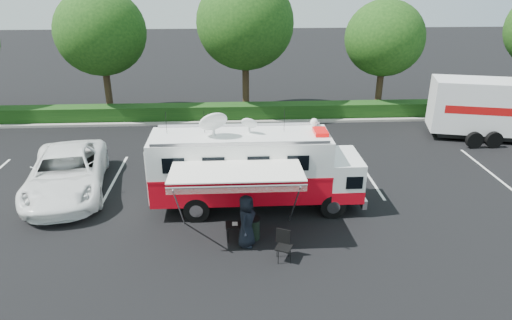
{
  "coord_description": "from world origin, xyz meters",
  "views": [
    {
      "loc": [
        -0.93,
        -16.65,
        9.18
      ],
      "look_at": [
        0.0,
        0.5,
        1.9
      ],
      "focal_mm": 32.0,
      "sensor_mm": 36.0,
      "label": 1
    }
  ],
  "objects_px": {
    "folding_table": "(236,226)",
    "command_truck": "(255,169)",
    "trash_bin": "(253,228)",
    "white_suv": "(70,192)"
  },
  "relations": [
    {
      "from": "folding_table",
      "to": "command_truck",
      "type": "bearing_deg",
      "value": 71.9
    },
    {
      "from": "folding_table",
      "to": "trash_bin",
      "type": "height_order",
      "value": "trash_bin"
    },
    {
      "from": "white_suv",
      "to": "trash_bin",
      "type": "height_order",
      "value": "white_suv"
    },
    {
      "from": "white_suv",
      "to": "trash_bin",
      "type": "relative_size",
      "value": 8.08
    },
    {
      "from": "trash_bin",
      "to": "folding_table",
      "type": "bearing_deg",
      "value": -172.49
    },
    {
      "from": "command_truck",
      "to": "trash_bin",
      "type": "distance_m",
      "value": 2.71
    },
    {
      "from": "command_truck",
      "to": "trash_bin",
      "type": "bearing_deg",
      "value": -94.84
    },
    {
      "from": "command_truck",
      "to": "folding_table",
      "type": "distance_m",
      "value": 2.81
    },
    {
      "from": "folding_table",
      "to": "trash_bin",
      "type": "relative_size",
      "value": 0.92
    },
    {
      "from": "white_suv",
      "to": "folding_table",
      "type": "distance_m",
      "value": 8.48
    }
  ]
}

